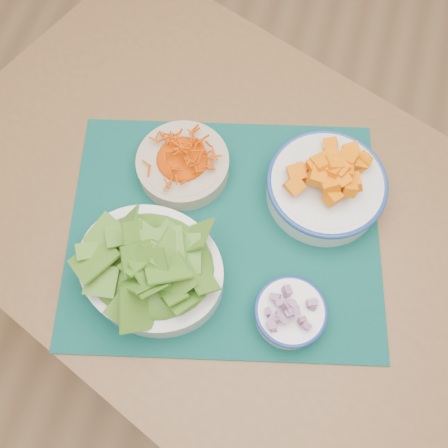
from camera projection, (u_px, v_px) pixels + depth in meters
name	position (u px, v px, depth m)	size (l,w,h in m)	color
ground	(299.00, 365.00, 1.56)	(4.00, 4.00, 0.00)	#A97B51
table	(232.00, 230.00, 1.04)	(1.40, 1.17, 0.75)	brown
placemat	(224.00, 231.00, 0.93)	(0.57, 0.47, 0.00)	#052F2A
carrot_bowl	(183.00, 162.00, 0.95)	(0.20, 0.20, 0.06)	tan
squash_bowl	(327.00, 182.00, 0.91)	(0.28, 0.28, 0.11)	silver
lettuce_bowl	(150.00, 266.00, 0.85)	(0.30, 0.26, 0.11)	silver
onion_bowl	(291.00, 312.00, 0.84)	(0.12, 0.12, 0.07)	white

